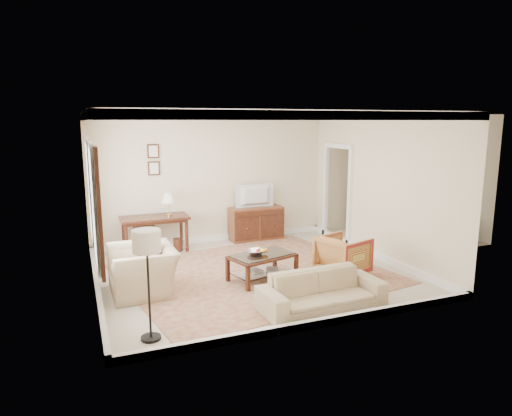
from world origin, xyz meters
TOP-DOWN VIEW (x-y plane):
  - room_shell at (0.00, 0.00)m, footprint 5.51×5.01m
  - annex_bedroom at (4.49, 1.15)m, footprint 3.00×2.70m
  - window_front at (-2.70, -0.70)m, footprint 0.12×1.56m
  - window_rear at (-2.70, 0.90)m, footprint 0.12×1.56m
  - doorway at (2.71, 1.50)m, footprint 0.10×1.12m
  - rug at (0.00, -0.09)m, footprint 5.06×4.53m
  - writing_desk at (-1.42, 2.05)m, footprint 1.41×0.70m
  - desk_chair at (-1.60, 2.40)m, footprint 0.48×0.48m
  - desk_lamp at (-1.11, 2.05)m, footprint 0.32×0.32m
  - framed_prints at (-1.32, 2.47)m, footprint 0.25×0.04m
  - sideboard at (0.96, 2.23)m, footprint 1.26×0.48m
  - tv at (0.96, 2.21)m, footprint 0.89×0.51m
  - coffee_table at (0.02, -0.45)m, footprint 1.25×0.93m
  - fruit_bowl at (-0.09, -0.39)m, footprint 0.42×0.42m
  - book_a at (-0.21, -0.43)m, footprint 0.28×0.11m
  - book_b at (0.11, -0.42)m, footprint 0.26×0.14m
  - striped_armchair at (1.49, -0.72)m, footprint 0.93×0.96m
  - club_armchair at (-2.00, -0.26)m, footprint 0.77×1.17m
  - backpack at (-1.89, -0.21)m, footprint 0.32×0.38m
  - sofa at (0.37, -1.93)m, footprint 1.91×0.62m
  - floor_lamp at (-2.16, -1.97)m, footprint 0.36×0.36m

SIDE VIEW (x-z plane):
  - rug at x=0.00m, z-range 0.00..0.01m
  - book_b at x=0.11m, z-range -0.01..0.37m
  - book_a at x=-0.21m, z-range 0.00..0.37m
  - annex_bedroom at x=4.49m, z-range -1.11..1.79m
  - coffee_table at x=0.02m, z-range 0.13..0.60m
  - sofa at x=0.37m, z-range 0.00..0.74m
  - sideboard at x=0.96m, z-range 0.00..0.77m
  - striped_armchair at x=1.49m, z-range 0.00..0.80m
  - club_armchair at x=-2.00m, z-range 0.00..1.01m
  - desk_chair at x=-1.60m, z-range 0.00..1.05m
  - fruit_bowl at x=-0.09m, z-range 0.48..0.58m
  - writing_desk at x=-1.42m, z-range 0.28..1.04m
  - backpack at x=-1.89m, z-range 0.56..0.96m
  - desk_lamp at x=-1.11m, z-range 0.77..1.27m
  - doorway at x=2.71m, z-range -0.05..2.20m
  - floor_lamp at x=-2.16m, z-range 0.48..1.92m
  - tv at x=0.96m, z-range 1.16..1.28m
  - window_front at x=-2.70m, z-range 0.65..2.45m
  - window_rear at x=-2.70m, z-range 0.65..2.45m
  - framed_prints at x=-1.32m, z-range 1.60..2.28m
  - room_shell at x=0.00m, z-range 1.02..3.93m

